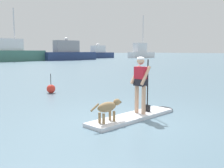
% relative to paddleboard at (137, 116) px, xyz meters
% --- Properties ---
extents(ground_plane, '(400.00, 400.00, 0.00)m').
position_rel_paddleboard_xyz_m(ground_plane, '(-0.22, -0.04, -0.05)').
color(ground_plane, slate).
extents(paddleboard, '(3.40, 1.23, 0.10)m').
position_rel_paddleboard_xyz_m(paddleboard, '(0.00, 0.00, 0.00)').
color(paddleboard, silver).
rests_on(paddleboard, ground_plane).
extents(person_paddler, '(0.64, 0.53, 1.66)m').
position_rel_paddleboard_xyz_m(person_paddler, '(0.13, 0.02, 1.02)').
color(person_paddler, tan).
rests_on(person_paddler, paddleboard).
extents(dog, '(1.08, 0.32, 0.57)m').
position_rel_paddleboard_xyz_m(dog, '(-1.17, -0.19, 0.43)').
color(dog, '#997A51').
rests_on(dog, paddleboard).
extents(moored_boat_center, '(12.44, 5.36, 9.73)m').
position_rel_paddleboard_xyz_m(moored_boat_center, '(7.96, 44.40, 1.51)').
color(moored_boat_center, '#3F7266').
rests_on(moored_boat_center, ground_plane).
extents(moored_boat_outer, '(12.11, 4.00, 4.73)m').
position_rel_paddleboard_xyz_m(moored_boat_outer, '(19.83, 44.36, 1.47)').
color(moored_boat_outer, navy).
rests_on(moored_boat_outer, ground_plane).
extents(moored_boat_far_starboard, '(8.38, 4.01, 4.01)m').
position_rel_paddleboard_xyz_m(moored_boat_far_starboard, '(33.57, 53.91, 1.22)').
color(moored_boat_far_starboard, navy).
rests_on(moored_boat_far_starboard, ground_plane).
extents(moored_boat_port, '(8.85, 3.56, 11.79)m').
position_rel_paddleboard_xyz_m(moored_boat_port, '(44.88, 49.73, 1.51)').
color(moored_boat_port, white).
rests_on(moored_boat_port, ground_plane).
extents(marker_buoy, '(0.40, 0.40, 0.90)m').
position_rel_paddleboard_xyz_m(marker_buoy, '(-0.32, 5.64, 0.15)').
color(marker_buoy, red).
rests_on(marker_buoy, ground_plane).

